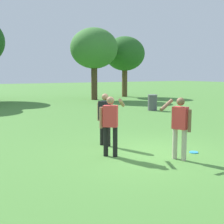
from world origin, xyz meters
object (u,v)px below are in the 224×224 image
Objects in this scene: person_thrower at (105,116)px; person_bystander at (111,122)px; person_catcher at (180,124)px; tree_back_left at (94,49)px; frisbee at (194,152)px; tree_back_right at (125,54)px; trash_can_beside_table at (152,102)px.

person_bystander is at bearing -113.08° from person_thrower.
person_catcher is 18.78m from tree_back_left.
tree_back_left reaches higher than frisbee.
tree_back_left is at bearing 63.27° from person_thrower.
person_thrower is at bearing -125.26° from tree_back_right.
person_catcher is 1.71× the size of trash_can_beside_table.
person_catcher is 6.52× the size of frisbee.
person_catcher is at bearing -42.12° from person_bystander.
tree_back_left is at bearing 69.00° from person_catcher.
person_catcher is at bearing -111.00° from tree_back_left.
trash_can_beside_table is (7.49, 7.54, -0.48)m from person_bystander.
tree_back_right is at bearing 55.44° from person_bystander.
tree_back_right is (4.12, 1.54, -0.23)m from tree_back_left.
person_bystander is at bearing 157.37° from frisbee.
trash_can_beside_table is 11.60m from tree_back_right.
person_bystander is at bearing -124.56° from tree_back_right.
tree_back_left reaches higher than person_catcher.
tree_back_right reaches higher than person_catcher.
person_bystander reaches higher than frisbee.
trash_can_beside_table is at bearing 45.18° from person_bystander.
person_thrower is at bearing 130.03° from frisbee.
tree_back_left is (0.49, 8.48, 3.80)m from trash_can_beside_table.
person_bystander is 0.27× the size of tree_back_left.
person_bystander is (-1.36, 1.23, 0.00)m from person_catcher.
frisbee is 0.04× the size of tree_back_left.
tree_back_right is at bearing 65.32° from trash_can_beside_table.
tree_back_right is (12.10, 17.57, 3.10)m from person_bystander.
person_bystander is 0.29× the size of tree_back_right.
person_thrower is 0.29× the size of tree_back_right.
person_thrower reaches higher than frisbee.
person_thrower is 1.71× the size of trash_can_beside_table.
frisbee is 9.99m from trash_can_beside_table.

